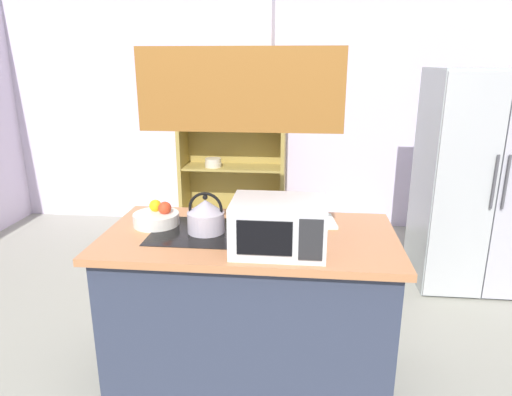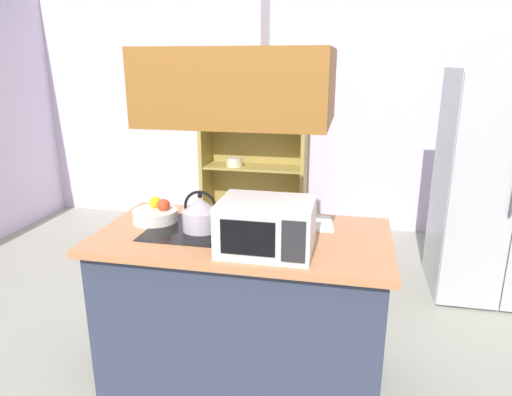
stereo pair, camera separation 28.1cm
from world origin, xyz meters
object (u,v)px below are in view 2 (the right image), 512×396
refrigerator (502,187)px  kettle (201,214)px  dish_cabinet (254,160)px  cutting_board (302,223)px  fruit_bowl (156,214)px  microwave (266,226)px

refrigerator → kettle: 2.42m
refrigerator → dish_cabinet: size_ratio=1.02×
kettle → cutting_board: 0.59m
dish_cabinet → cutting_board: (0.79, -2.34, 0.15)m
cutting_board → fruit_bowl: fruit_bowl is taller
microwave → cutting_board: bearing=72.1°
fruit_bowl → dish_cabinet: bearing=88.5°
dish_cabinet → kettle: size_ratio=7.58×
refrigerator → cutting_board: bearing=-139.0°
microwave → fruit_bowl: (-0.72, 0.30, -0.09)m
kettle → fruit_bowl: bearing=163.9°
kettle → fruit_bowl: kettle is taller
dish_cabinet → kettle: (0.24, -2.55, 0.24)m
dish_cabinet → kettle: 2.58m
cutting_board → microwave: size_ratio=0.74×
kettle → fruit_bowl: 0.32m
dish_cabinet → microwave: size_ratio=3.75×
refrigerator → dish_cabinet: bearing=152.8°
dish_cabinet → microwave: 2.85m
dish_cabinet → fruit_bowl: 2.47m
fruit_bowl → refrigerator: bearing=30.7°
kettle → dish_cabinet: bearing=95.4°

